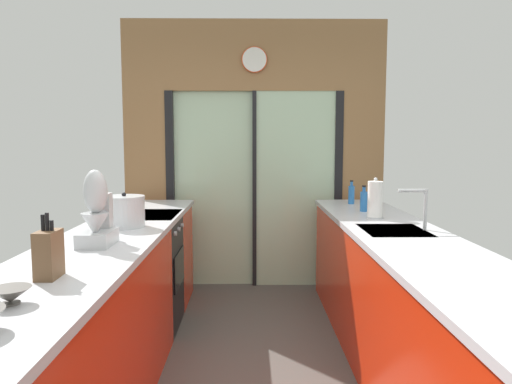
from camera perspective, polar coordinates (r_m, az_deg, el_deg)
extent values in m
cube|color=#4C4742|center=(3.44, 0.12, -19.83)|extent=(5.04, 7.60, 0.02)
cube|color=olive|center=(4.97, -0.20, 15.95)|extent=(2.64, 0.08, 0.70)
cube|color=#B2D1AD|center=(4.96, -5.05, 0.30)|extent=(0.80, 0.02, 2.00)
cube|color=#B2D1AD|center=(4.93, 4.70, 0.26)|extent=(0.80, 0.02, 2.00)
cube|color=black|center=(4.99, -10.11, 0.27)|extent=(0.08, 0.10, 2.00)
cube|color=black|center=(5.01, 9.70, 0.29)|extent=(0.08, 0.10, 2.00)
cube|color=black|center=(4.92, -0.19, 0.28)|extent=(0.04, 0.10, 2.00)
cube|color=olive|center=(5.04, -12.92, 0.26)|extent=(0.42, 0.08, 2.00)
cube|color=olive|center=(5.06, 12.48, 0.29)|extent=(0.42, 0.08, 2.00)
cylinder|color=white|center=(4.91, -0.19, 15.49)|extent=(0.24, 0.03, 0.24)
torus|color=#DB4C23|center=(4.91, -0.19, 15.49)|extent=(0.26, 0.02, 0.26)
cube|color=red|center=(2.56, -21.52, -18.61)|extent=(0.58, 2.55, 0.88)
cube|color=red|center=(4.58, -11.68, -7.38)|extent=(0.58, 0.65, 0.88)
cube|color=#BCBCC1|center=(2.99, -17.60, -5.68)|extent=(0.62, 3.80, 0.04)
cube|color=red|center=(3.14, 17.57, -13.83)|extent=(0.58, 3.80, 0.88)
cube|color=#BCBCC1|center=(3.02, 17.85, -5.58)|extent=(0.62, 3.80, 0.04)
cube|color=#B7BABC|center=(3.25, 16.11, -4.81)|extent=(0.40, 0.48, 0.05)
cylinder|color=#B7BABC|center=(3.28, 19.53, -1.99)|extent=(0.02, 0.02, 0.27)
cylinder|color=#B7BABC|center=(3.24, 18.12, 0.16)|extent=(0.18, 0.02, 0.02)
cube|color=black|center=(3.99, -13.40, -9.44)|extent=(0.58, 0.60, 0.88)
cube|color=black|center=(3.92, -9.15, -9.00)|extent=(0.01, 0.48, 0.28)
cube|color=black|center=(3.89, -13.56, -2.82)|extent=(0.58, 0.60, 0.03)
cylinder|color=#B7BABC|center=(3.68, -9.57, -4.90)|extent=(0.02, 0.04, 0.04)
cylinder|color=#B7BABC|center=(3.85, -9.16, -4.40)|extent=(0.02, 0.04, 0.04)
cylinder|color=#B7BABC|center=(4.03, -8.79, -3.94)|extent=(0.02, 0.04, 0.04)
cylinder|color=#514C47|center=(1.93, -27.19, -11.71)|extent=(0.06, 0.06, 0.01)
cone|color=#514C47|center=(1.92, -27.23, -10.86)|extent=(0.14, 0.14, 0.05)
cube|color=brown|center=(2.20, -23.47, -6.84)|extent=(0.08, 0.14, 0.20)
cylinder|color=black|center=(2.18, -24.05, -3.48)|extent=(0.02, 0.02, 0.08)
cylinder|color=black|center=(2.17, -23.62, -3.40)|extent=(0.02, 0.02, 0.09)
cylinder|color=black|center=(2.17, -23.16, -3.82)|extent=(0.02, 0.02, 0.05)
cube|color=#B7BABC|center=(2.80, -18.35, -5.24)|extent=(0.17, 0.26, 0.08)
cube|color=#B7BABC|center=(2.87, -17.84, -2.11)|extent=(0.10, 0.08, 0.20)
ellipsoid|color=#B7BABC|center=(2.75, -18.59, 0.05)|extent=(0.13, 0.12, 0.24)
cone|color=#B7BABC|center=(2.75, -18.60, -3.72)|extent=(0.15, 0.15, 0.13)
cylinder|color=#B7BABC|center=(3.33, -15.41, -2.35)|extent=(0.27, 0.27, 0.20)
cylinder|color=#B7BABC|center=(3.32, -15.46, -0.56)|extent=(0.27, 0.27, 0.01)
sphere|color=black|center=(3.32, -15.46, -0.29)|extent=(0.03, 0.03, 0.03)
cylinder|color=#286BB7|center=(4.03, 12.71, -1.12)|extent=(0.06, 0.06, 0.16)
cylinder|color=#286BB7|center=(4.02, 12.75, 0.33)|extent=(0.03, 0.03, 0.04)
cylinder|color=black|center=(4.02, 12.76, 0.68)|extent=(0.03, 0.03, 0.01)
cylinder|color=#286BB7|center=(4.50, 11.29, -0.34)|extent=(0.06, 0.06, 0.17)
cylinder|color=#286BB7|center=(4.49, 11.32, 0.98)|extent=(0.03, 0.03, 0.04)
cylinder|color=black|center=(4.48, 11.33, 1.30)|extent=(0.03, 0.03, 0.01)
cylinder|color=#B7BABC|center=(3.70, 13.95, -2.95)|extent=(0.13, 0.13, 0.01)
cylinder|color=white|center=(3.68, 14.01, -0.82)|extent=(0.11, 0.11, 0.27)
sphere|color=#B7BABC|center=(3.67, 14.06, 1.47)|extent=(0.03, 0.03, 0.03)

